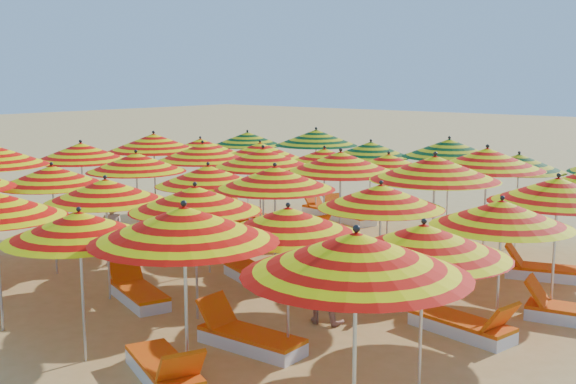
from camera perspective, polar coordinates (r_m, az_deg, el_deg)
The scene contains 46 objects.
ground at distance 15.32m, azimuth -1.20°, elevation -6.15°, with size 120.00×120.00×0.00m, color #DDAD62.
umbrella_3 at distance 10.49m, azimuth -16.15°, elevation -2.58°, with size 2.80×2.80×2.26m.
umbrella_4 at distance 9.08m, azimuth -8.21°, elevation -2.54°, with size 3.12×3.12×2.54m.
umbrella_5 at distance 7.48m, azimuth 5.40°, elevation -4.90°, with size 2.94×2.94×2.56m.
umbrella_7 at distance 15.36m, azimuth -18.15°, elevation 1.23°, with size 2.22×2.22×2.33m.
umbrella_8 at distance 13.33m, azimuth -14.22°, elevation 0.14°, with size 2.22×2.22×2.30m.
umbrella_9 at distance 11.95m, azimuth -7.35°, elevation -0.53°, with size 2.68×2.68×2.34m.
umbrella_10 at distance 10.34m, azimuth 0.00°, elevation -2.32°, with size 2.50×2.50×2.27m.
umbrella_11 at distance 9.09m, azimuth 10.65°, elevation -3.78°, with size 2.66×2.66×2.33m.
umbrella_12 at distance 18.28m, azimuth -16.04°, elevation 3.06°, with size 2.70×2.70×2.51m.
umbrella_13 at distance 16.68m, azimuth -11.91°, elevation 2.32°, with size 2.94×2.94×2.40m.
umbrella_14 at distance 14.77m, azimuth -6.33°, elevation 1.31°, with size 2.86×2.86×2.32m.
umbrella_15 at distance 13.60m, azimuth -1.04°, elevation 1.12°, with size 2.79×2.79×2.44m.
umbrella_16 at distance 12.32m, azimuth 7.35°, elevation -0.35°, with size 2.50×2.50×2.31m.
umbrella_17 at distance 11.32m, azimuth 16.53°, elevation -1.64°, with size 2.84×2.84×2.28m.
umbrella_18 at distance 19.47m, azimuth -10.56°, elevation 3.87°, with size 2.93×2.93×2.60m.
umbrella_19 at distance 17.95m, azimuth -6.76°, elevation 3.14°, with size 2.88×2.88×2.47m.
umbrella_20 at distance 16.32m, azimuth -1.98°, elevation 2.70°, with size 2.43×2.43×2.51m.
umbrella_21 at distance 15.26m, azimuth 4.18°, elevation 2.36°, with size 2.63×2.63×2.55m.
umbrella_22 at distance 13.93m, azimuth 11.53°, elevation 1.86°, with size 2.89×2.89×2.64m.
umbrella_23 at distance 12.90m, azimuth 20.55°, elevation 0.13°, with size 2.73×2.73×2.45m.
umbrella_24 at distance 20.75m, azimuth -6.94°, elevation 3.63°, with size 2.65×2.65×2.33m.
umbrella_25 at distance 19.29m, azimuth -2.23°, elevation 3.30°, with size 2.36×2.36×2.35m.
umbrella_26 at distance 17.82m, azimuth 2.89°, elevation 2.79°, with size 2.51×2.51×2.34m.
umbrella_27 at distance 16.78m, azimuth 7.95°, elevation 2.28°, with size 2.55×2.55×2.34m.
umbrella_28 at distance 16.00m, azimuth 15.45°, elevation 2.55°, with size 2.90×2.90×2.61m.
umbrella_30 at distance 22.53m, azimuth -3.22°, elevation 4.22°, with size 2.51×2.51×2.37m.
umbrella_31 at distance 21.06m, azimuth 2.23°, elevation 4.33°, with size 2.56×2.56×2.56m.
umbrella_32 at distance 19.77m, azimuth 6.55°, elevation 3.36°, with size 2.90×2.90×2.34m.
umbrella_33 at distance 18.72m, azimuth 12.61°, elevation 3.41°, with size 2.60×2.60×2.54m.
umbrella_34 at distance 17.74m, azimuth 17.78°, elevation 2.21°, with size 2.80×2.80×2.30m.
lounger_1 at distance 10.10m, azimuth -9.72°, elevation -13.74°, with size 1.82×1.20×0.69m.
lounger_3 at distance 13.50m, azimuth -11.78°, elevation -7.82°, with size 1.83×1.11×0.69m.
lounger_4 at distance 11.09m, azimuth -3.10°, elevation -11.47°, with size 1.76×0.65×0.69m.
lounger_5 at distance 18.23m, azimuth -14.69°, elevation -3.45°, with size 1.82×1.25×0.69m.
lounger_6 at distance 14.35m, azimuth -2.54°, elevation -6.60°, with size 1.83×1.16×0.69m.
lounger_7 at distance 13.19m, azimuth 5.77°, elevation -8.08°, with size 1.83×1.15×0.69m.
lounger_8 at distance 11.93m, azimuth 13.71°, elevation -10.22°, with size 1.81×0.88×0.69m.
lounger_9 at distance 17.74m, azimuth -5.69°, elevation -3.54°, with size 1.74×0.62×0.69m.
lounger_11 at distance 20.11m, azimuth -3.12°, elevation -1.97°, with size 1.73×0.59×0.69m.
lounger_12 at distance 18.25m, azimuth 1.11°, elevation -3.13°, with size 1.83×1.06×0.69m.
lounger_13 at distance 15.51m, azimuth 19.81°, elevation -5.94°, with size 1.83×1.10×0.69m.
lounger_14 at distance 21.02m, azimuth 3.23°, elevation -1.48°, with size 1.78×0.74×0.69m.
lounger_15 at distance 20.23m, azimuth 4.76°, elevation -1.93°, with size 1.83×1.06×0.69m.
beachgoer_b at distance 11.99m, azimuth 2.79°, elevation -6.75°, with size 0.75×0.58×1.54m, color tan.
beachgoer_a at distance 16.00m, azimuth -13.74°, elevation -3.18°, with size 0.51×0.33×1.40m, color tan.
Camera 1 is at (9.63, -11.19, 4.09)m, focal length 45.00 mm.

